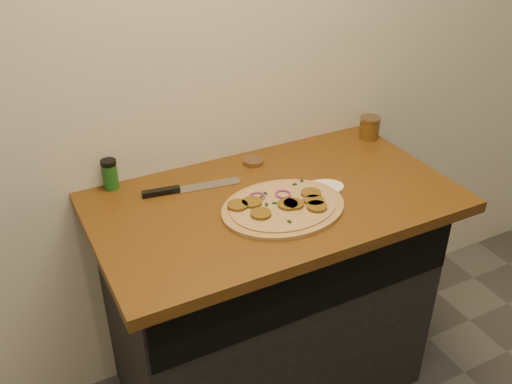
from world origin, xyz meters
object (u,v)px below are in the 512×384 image
chefs_knife (183,189)px  salsa_jar (369,127)px  pizza (283,207)px  spice_shaker (110,174)px

chefs_knife → salsa_jar: size_ratio=3.82×
pizza → salsa_jar: bearing=28.4°
chefs_knife → spice_shaker: (-0.21, 0.13, 0.05)m
pizza → spice_shaker: 0.59m
chefs_knife → salsa_jar: (0.80, 0.05, 0.04)m
salsa_jar → spice_shaker: spice_shaker is taller
pizza → salsa_jar: size_ratio=4.65×
pizza → chefs_knife: pizza is taller
pizza → chefs_knife: size_ratio=1.22×
pizza → chefs_knife: 0.35m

